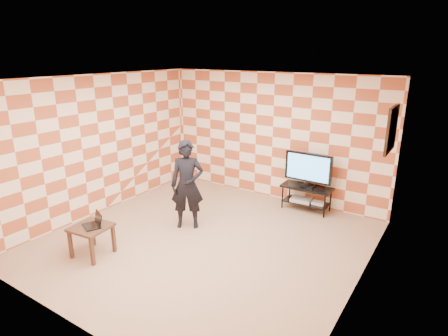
# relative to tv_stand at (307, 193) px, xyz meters

# --- Properties ---
(floor) EXTENTS (5.00, 5.00, 0.00)m
(floor) POSITION_rel_tv_stand_xyz_m (-0.94, -2.21, -0.37)
(floor) COLOR tan
(floor) RESTS_ON ground
(wall_back) EXTENTS (5.00, 0.02, 2.70)m
(wall_back) POSITION_rel_tv_stand_xyz_m (-0.94, 0.29, 0.98)
(wall_back) COLOR #FAE4C5
(wall_back) RESTS_ON ground
(wall_front) EXTENTS (5.00, 0.02, 2.70)m
(wall_front) POSITION_rel_tv_stand_xyz_m (-0.94, -4.71, 0.98)
(wall_front) COLOR #FAE4C5
(wall_front) RESTS_ON ground
(wall_left) EXTENTS (0.02, 5.00, 2.70)m
(wall_left) POSITION_rel_tv_stand_xyz_m (-3.44, -2.21, 0.98)
(wall_left) COLOR #FAE4C5
(wall_left) RESTS_ON ground
(wall_right) EXTENTS (0.02, 5.00, 2.70)m
(wall_right) POSITION_rel_tv_stand_xyz_m (1.56, -2.21, 0.98)
(wall_right) COLOR #FAE4C5
(wall_right) RESTS_ON ground
(ceiling) EXTENTS (5.00, 5.00, 0.02)m
(ceiling) POSITION_rel_tv_stand_xyz_m (-0.94, -2.21, 2.33)
(ceiling) COLOR white
(ceiling) RESTS_ON wall_back
(wall_art) EXTENTS (0.04, 0.72, 0.72)m
(wall_art) POSITION_rel_tv_stand_xyz_m (1.53, -0.66, 1.58)
(wall_art) COLOR black
(wall_art) RESTS_ON wall_right
(tv_stand) EXTENTS (1.00, 0.45, 0.50)m
(tv_stand) POSITION_rel_tv_stand_xyz_m (0.00, 0.00, 0.00)
(tv_stand) COLOR black
(tv_stand) RESTS_ON floor
(tv) EXTENTS (0.96, 0.18, 0.70)m
(tv) POSITION_rel_tv_stand_xyz_m (0.00, -0.00, 0.52)
(tv) COLOR black
(tv) RESTS_ON tv_stand
(dvd_player) EXTENTS (0.43, 0.33, 0.07)m
(dvd_player) POSITION_rel_tv_stand_xyz_m (-0.09, -0.04, -0.16)
(dvd_player) COLOR #B4B4B6
(dvd_player) RESTS_ON tv_stand
(game_console) EXTENTS (0.25, 0.19, 0.05)m
(game_console) POSITION_rel_tv_stand_xyz_m (0.25, 0.00, -0.17)
(game_console) COLOR silver
(game_console) RESTS_ON tv_stand
(side_table) EXTENTS (0.60, 0.60, 0.50)m
(side_table) POSITION_rel_tv_stand_xyz_m (-2.16, -3.54, 0.05)
(side_table) COLOR #392318
(side_table) RESTS_ON floor
(laptop) EXTENTS (0.39, 0.35, 0.21)m
(laptop) POSITION_rel_tv_stand_xyz_m (-2.12, -3.50, 0.18)
(laptop) COLOR black
(laptop) RESTS_ON side_table
(person) EXTENTS (0.71, 0.65, 1.62)m
(person) POSITION_rel_tv_stand_xyz_m (-1.54, -1.91, 0.45)
(person) COLOR black
(person) RESTS_ON floor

